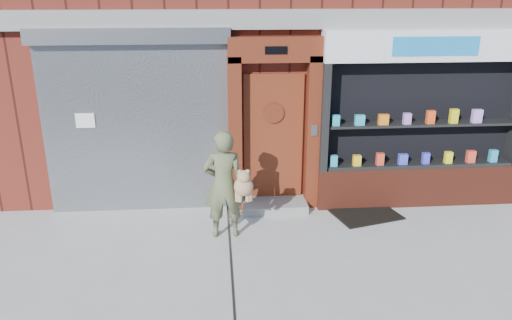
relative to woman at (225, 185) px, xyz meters
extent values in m
plane|color=#9E9E99|center=(1.60, -0.83, -0.84)|extent=(80.00, 80.00, 0.00)
cube|color=gray|center=(1.60, 1.09, 2.31)|extent=(12.00, 0.16, 0.30)
cube|color=gray|center=(-1.40, 1.11, 0.56)|extent=(3.00, 0.10, 2.80)
cube|color=slate|center=(-1.40, 1.05, 2.08)|extent=(3.10, 0.30, 0.24)
cube|color=white|center=(-2.20, 1.04, 0.76)|extent=(0.30, 0.01, 0.24)
cube|color=#551D0E|center=(0.20, 1.03, 0.46)|extent=(0.22, 0.28, 2.60)
cube|color=#551D0E|center=(1.50, 1.03, 0.46)|extent=(0.22, 0.28, 2.60)
cube|color=#551D0E|center=(0.85, 1.03, 1.86)|extent=(1.50, 0.28, 0.40)
cube|color=black|center=(0.85, 0.88, 1.86)|extent=(0.35, 0.01, 0.12)
cube|color=#632512|center=(0.85, 1.14, 0.36)|extent=(1.00, 0.06, 2.20)
cylinder|color=black|center=(0.85, 1.10, 0.81)|extent=(0.28, 0.02, 0.28)
cylinder|color=#551D0E|center=(0.85, 1.09, 0.81)|extent=(0.34, 0.02, 0.34)
cube|color=gray|center=(0.85, 0.87, -0.77)|extent=(1.10, 0.55, 0.15)
cube|color=slate|center=(1.50, 0.88, 0.56)|extent=(0.10, 0.02, 0.18)
cube|color=maroon|center=(3.35, 0.97, -0.49)|extent=(3.50, 0.40, 0.70)
cube|color=black|center=(1.66, 0.97, 0.76)|extent=(0.12, 0.40, 1.80)
cube|color=black|center=(3.35, 1.15, 0.76)|extent=(3.30, 0.03, 1.80)
cube|color=black|center=(3.35, 0.97, -0.11)|extent=(3.20, 0.36, 0.06)
cube|color=black|center=(3.35, 0.97, 0.61)|extent=(3.20, 0.36, 0.04)
cube|color=white|center=(3.35, 0.97, 1.91)|extent=(3.50, 0.40, 0.50)
cube|color=#1874BB|center=(3.35, 0.76, 1.91)|extent=(1.40, 0.01, 0.30)
cube|color=#27A4C5|center=(1.85, 0.89, 0.01)|extent=(0.12, 0.09, 0.19)
cube|color=yellow|center=(2.25, 0.89, 0.01)|extent=(0.13, 0.09, 0.18)
cube|color=#E34328|center=(2.65, 0.89, 0.02)|extent=(0.12, 0.09, 0.21)
cube|color=#3F45D9|center=(3.05, 0.89, 0.01)|extent=(0.15, 0.09, 0.18)
cube|color=#3C3FCE|center=(3.45, 0.89, 0.01)|extent=(0.12, 0.09, 0.19)
cube|color=yellow|center=(3.85, 0.89, 0.02)|extent=(0.12, 0.09, 0.20)
cube|color=#EC4429|center=(4.25, 0.89, 0.02)|extent=(0.14, 0.09, 0.21)
cube|color=#2596BD|center=(4.65, 0.89, 0.02)|extent=(0.13, 0.09, 0.21)
cube|color=#25A8BD|center=(1.85, 0.89, 0.72)|extent=(0.12, 0.09, 0.18)
cube|color=#29A8CE|center=(2.25, 0.89, 0.71)|extent=(0.16, 0.09, 0.17)
cube|color=orange|center=(2.65, 0.89, 0.71)|extent=(0.16, 0.09, 0.17)
cube|color=#B57ADD|center=(3.05, 0.89, 0.72)|extent=(0.12, 0.09, 0.18)
cube|color=#FD501A|center=(3.45, 0.89, 0.74)|extent=(0.13, 0.09, 0.22)
cube|color=yellow|center=(3.85, 0.89, 0.75)|extent=(0.13, 0.09, 0.24)
cube|color=#C189F8|center=(4.25, 0.89, 0.74)|extent=(0.16, 0.09, 0.22)
imported|color=#5A613F|center=(-0.02, 0.01, 0.00)|extent=(0.63, 0.44, 1.68)
sphere|color=#A87E54|center=(0.27, -0.13, 0.02)|extent=(0.29, 0.29, 0.29)
sphere|color=#A87E54|center=(0.27, -0.18, 0.19)|extent=(0.19, 0.19, 0.19)
sphere|color=#A87E54|center=(0.21, -0.18, 0.26)|extent=(0.07, 0.07, 0.07)
sphere|color=#A87E54|center=(0.33, -0.18, 0.26)|extent=(0.07, 0.07, 0.07)
cylinder|color=#A87E54|center=(0.17, -0.13, -0.13)|extent=(0.07, 0.07, 0.17)
cylinder|color=#A87E54|center=(0.37, -0.13, -0.13)|extent=(0.07, 0.07, 0.17)
cylinder|color=#A87E54|center=(0.21, -0.15, -0.13)|extent=(0.07, 0.07, 0.17)
cylinder|color=#A87E54|center=(0.33, -0.15, -0.13)|extent=(0.07, 0.07, 0.17)
cube|color=black|center=(2.36, 0.52, -0.83)|extent=(1.21, 0.99, 0.03)
camera|label=1|loc=(-0.10, -6.90, 2.79)|focal=35.00mm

